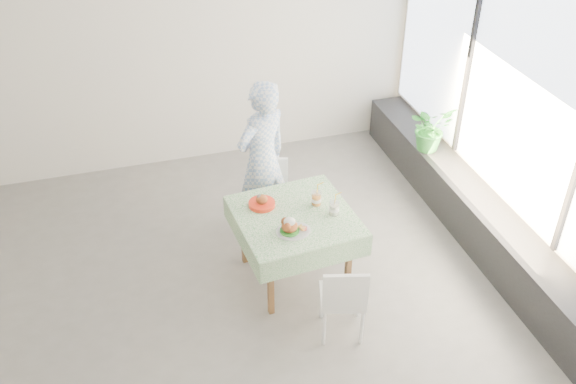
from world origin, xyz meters
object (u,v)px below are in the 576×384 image
object	(u,v)px
chair_far	(269,211)
potted_plant	(430,128)
juice_cup_orange	(316,199)
chair_near	(342,311)
main_dish	(291,228)
diner	(262,160)
cafe_table	(295,239)

from	to	relation	value
chair_far	potted_plant	bearing A→B (deg)	9.28
juice_cup_orange	chair_near	bearing A→B (deg)	-93.76
potted_plant	chair_near	bearing A→B (deg)	-132.58
main_dish	chair_near	bearing A→B (deg)	-63.16
main_dish	potted_plant	bearing A→B (deg)	33.29
chair_near	main_dish	distance (m)	0.84
chair_near	juice_cup_orange	world-z (taller)	juice_cup_orange
chair_near	diner	bearing A→B (deg)	99.12
chair_near	potted_plant	bearing A→B (deg)	47.42
cafe_table	chair_near	world-z (taller)	chair_near
chair_far	chair_near	bearing A→B (deg)	-81.95
chair_far	cafe_table	bearing A→B (deg)	-86.75
chair_near	potted_plant	world-z (taller)	potted_plant
chair_near	potted_plant	size ratio (longest dim) A/B	1.50
chair_far	diner	world-z (taller)	diner
juice_cup_orange	potted_plant	world-z (taller)	potted_plant
cafe_table	diner	xyz separation A→B (m)	(-0.08, 0.83, 0.39)
chair_far	potted_plant	world-z (taller)	potted_plant
cafe_table	potted_plant	bearing A→B (deg)	29.53
chair_near	diner	distance (m)	1.77
potted_plant	main_dish	bearing A→B (deg)	-146.71
chair_far	main_dish	bearing A→B (deg)	-93.56
cafe_table	main_dish	size ratio (longest dim) A/B	3.62
cafe_table	juice_cup_orange	distance (m)	0.43
juice_cup_orange	main_dish	bearing A→B (deg)	-135.52
juice_cup_orange	potted_plant	bearing A→B (deg)	30.54
chair_far	main_dish	world-z (taller)	main_dish
chair_far	chair_near	xyz separation A→B (m)	(0.22, -1.57, -0.00)
chair_far	juice_cup_orange	size ratio (longest dim) A/B	2.94
chair_near	juice_cup_orange	size ratio (longest dim) A/B	2.89
juice_cup_orange	potted_plant	xyz separation A→B (m)	(1.67, 0.99, -0.04)
cafe_table	chair_far	bearing A→B (deg)	93.25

